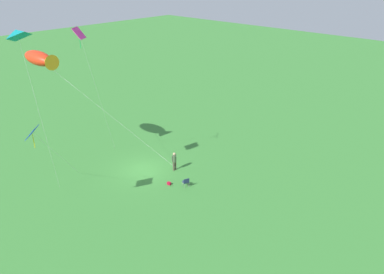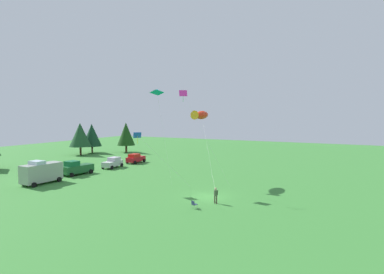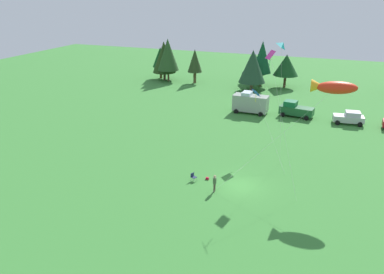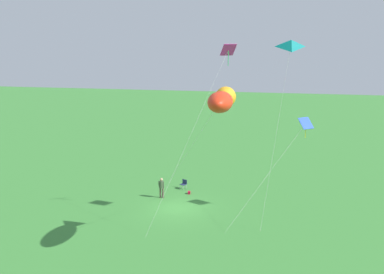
{
  "view_description": "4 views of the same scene",
  "coord_description": "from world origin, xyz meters",
  "px_view_note": "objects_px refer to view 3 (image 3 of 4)",
  "views": [
    {
      "loc": [
        -23.31,
        18.57,
        16.95
      ],
      "look_at": [
        -5.08,
        -1.06,
        4.51
      ],
      "focal_mm": 35.0,
      "sensor_mm": 36.0,
      "label": 1
    },
    {
      "loc": [
        -31.99,
        -14.13,
        9.61
      ],
      "look_at": [
        -2.3,
        0.88,
        7.23
      ],
      "focal_mm": 28.0,
      "sensor_mm": 36.0,
      "label": 2
    },
    {
      "loc": [
        7.1,
        -32.42,
        18.29
      ],
      "look_at": [
        -5.42,
        0.63,
        4.26
      ],
      "focal_mm": 35.0,
      "sensor_mm": 36.0,
      "label": 3
    },
    {
      "loc": [
        32.6,
        7.86,
        13.2
      ],
      "look_at": [
        -2.21,
        0.67,
        5.37
      ],
      "focal_mm": 42.0,
      "sensor_mm": 36.0,
      "label": 4
    }
  ],
  "objects_px": {
    "backpack_on_grass": "(207,178)",
    "kite_diamond_blue": "(257,95)",
    "person_kite_flyer": "(215,182)",
    "kite_diamond_rainbow": "(271,59)",
    "truck_green_flatbed": "(295,109)",
    "kite_large_fish": "(332,87)",
    "van_motorhome_grey": "(250,103)",
    "car_silver_compact": "(349,118)",
    "folding_chair": "(193,176)",
    "kite_delta_teal": "(283,45)"
  },
  "relations": [
    {
      "from": "backpack_on_grass",
      "to": "kite_diamond_blue",
      "type": "xyz_separation_m",
      "value": [
        2.79,
        9.27,
        6.8
      ]
    },
    {
      "from": "person_kite_flyer",
      "to": "kite_diamond_rainbow",
      "type": "bearing_deg",
      "value": 59.08
    },
    {
      "from": "truck_green_flatbed",
      "to": "kite_large_fish",
      "type": "height_order",
      "value": "kite_large_fish"
    },
    {
      "from": "kite_diamond_blue",
      "to": "van_motorhome_grey",
      "type": "bearing_deg",
      "value": 104.11
    },
    {
      "from": "van_motorhome_grey",
      "to": "car_silver_compact",
      "type": "relative_size",
      "value": 1.26
    },
    {
      "from": "person_kite_flyer",
      "to": "van_motorhome_grey",
      "type": "relative_size",
      "value": 0.32
    },
    {
      "from": "folding_chair",
      "to": "car_silver_compact",
      "type": "xyz_separation_m",
      "value": [
        15.07,
        24.23,
        0.46
      ]
    },
    {
      "from": "van_motorhome_grey",
      "to": "backpack_on_grass",
      "type": "bearing_deg",
      "value": 94.12
    },
    {
      "from": "backpack_on_grass",
      "to": "kite_delta_teal",
      "type": "xyz_separation_m",
      "value": [
        5.46,
        8.04,
        12.71
      ]
    },
    {
      "from": "kite_large_fish",
      "to": "van_motorhome_grey",
      "type": "bearing_deg",
      "value": 120.94
    },
    {
      "from": "van_motorhome_grey",
      "to": "kite_large_fish",
      "type": "xyz_separation_m",
      "value": [
        11.59,
        -19.33,
        8.05
      ]
    },
    {
      "from": "person_kite_flyer",
      "to": "truck_green_flatbed",
      "type": "relative_size",
      "value": 0.33
    },
    {
      "from": "truck_green_flatbed",
      "to": "kite_delta_teal",
      "type": "height_order",
      "value": "kite_delta_teal"
    },
    {
      "from": "car_silver_compact",
      "to": "kite_large_fish",
      "type": "distance_m",
      "value": 21.37
    },
    {
      "from": "folding_chair",
      "to": "kite_large_fish",
      "type": "relative_size",
      "value": 0.07
    },
    {
      "from": "kite_large_fish",
      "to": "kite_diamond_rainbow",
      "type": "bearing_deg",
      "value": -174.71
    },
    {
      "from": "kite_diamond_blue",
      "to": "kite_diamond_rainbow",
      "type": "height_order",
      "value": "kite_diamond_rainbow"
    },
    {
      "from": "folding_chair",
      "to": "truck_green_flatbed",
      "type": "relative_size",
      "value": 0.16
    },
    {
      "from": "van_motorhome_grey",
      "to": "kite_large_fish",
      "type": "height_order",
      "value": "kite_large_fish"
    },
    {
      "from": "kite_large_fish",
      "to": "kite_delta_teal",
      "type": "distance_m",
      "value": 7.27
    },
    {
      "from": "backpack_on_grass",
      "to": "car_silver_compact",
      "type": "relative_size",
      "value": 0.07
    },
    {
      "from": "car_silver_compact",
      "to": "kite_delta_teal",
      "type": "distance_m",
      "value": 21.19
    },
    {
      "from": "backpack_on_grass",
      "to": "kite_delta_teal",
      "type": "distance_m",
      "value": 16.0
    },
    {
      "from": "van_motorhome_grey",
      "to": "kite_diamond_rainbow",
      "type": "height_order",
      "value": "kite_diamond_rainbow"
    },
    {
      "from": "kite_large_fish",
      "to": "kite_diamond_rainbow",
      "type": "relative_size",
      "value": 0.92
    },
    {
      "from": "kite_delta_teal",
      "to": "person_kite_flyer",
      "type": "bearing_deg",
      "value": -111.78
    },
    {
      "from": "person_kite_flyer",
      "to": "kite_delta_teal",
      "type": "height_order",
      "value": "kite_delta_teal"
    },
    {
      "from": "van_motorhome_grey",
      "to": "kite_diamond_blue",
      "type": "relative_size",
      "value": 0.73
    },
    {
      "from": "kite_diamond_blue",
      "to": "kite_delta_teal",
      "type": "relative_size",
      "value": 0.56
    },
    {
      "from": "kite_diamond_blue",
      "to": "truck_green_flatbed",
      "type": "bearing_deg",
      "value": 77.62
    },
    {
      "from": "backpack_on_grass",
      "to": "kite_large_fish",
      "type": "distance_m",
      "value": 15.03
    },
    {
      "from": "car_silver_compact",
      "to": "kite_delta_teal",
      "type": "relative_size",
      "value": 0.33
    },
    {
      "from": "kite_large_fish",
      "to": "kite_diamond_blue",
      "type": "distance_m",
      "value": 9.86
    },
    {
      "from": "kite_delta_teal",
      "to": "van_motorhome_grey",
      "type": "bearing_deg",
      "value": 111.98
    },
    {
      "from": "person_kite_flyer",
      "to": "backpack_on_grass",
      "type": "xyz_separation_m",
      "value": [
        -1.42,
        2.07,
        -0.91
      ]
    },
    {
      "from": "kite_large_fish",
      "to": "kite_delta_teal",
      "type": "height_order",
      "value": "kite_delta_teal"
    },
    {
      "from": "truck_green_flatbed",
      "to": "van_motorhome_grey",
      "type": "bearing_deg",
      "value": 14.07
    },
    {
      "from": "kite_delta_teal",
      "to": "folding_chair",
      "type": "bearing_deg",
      "value": -127.46
    },
    {
      "from": "truck_green_flatbed",
      "to": "backpack_on_grass",
      "type": "bearing_deg",
      "value": 84.1
    },
    {
      "from": "person_kite_flyer",
      "to": "kite_diamond_blue",
      "type": "distance_m",
      "value": 12.85
    },
    {
      "from": "car_silver_compact",
      "to": "kite_delta_teal",
      "type": "bearing_deg",
      "value": -124.04
    },
    {
      "from": "kite_diamond_rainbow",
      "to": "backpack_on_grass",
      "type": "bearing_deg",
      "value": -143.71
    },
    {
      "from": "truck_green_flatbed",
      "to": "kite_large_fish",
      "type": "relative_size",
      "value": 0.44
    },
    {
      "from": "folding_chair",
      "to": "kite_diamond_blue",
      "type": "xyz_separation_m",
      "value": [
        4.06,
        10.02,
        6.42
      ]
    },
    {
      "from": "backpack_on_grass",
      "to": "kite_delta_teal",
      "type": "bearing_deg",
      "value": 55.81
    },
    {
      "from": "backpack_on_grass",
      "to": "kite_diamond_rainbow",
      "type": "distance_m",
      "value": 13.43
    },
    {
      "from": "van_motorhome_grey",
      "to": "truck_green_flatbed",
      "type": "bearing_deg",
      "value": -171.92
    },
    {
      "from": "truck_green_flatbed",
      "to": "car_silver_compact",
      "type": "xyz_separation_m",
      "value": [
        7.71,
        -0.78,
        -0.15
      ]
    },
    {
      "from": "car_silver_compact",
      "to": "kite_diamond_blue",
      "type": "relative_size",
      "value": 0.58
    },
    {
      "from": "van_motorhome_grey",
      "to": "kite_diamond_rainbow",
      "type": "bearing_deg",
      "value": 108.47
    }
  ]
}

